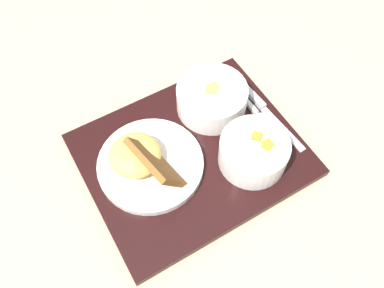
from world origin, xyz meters
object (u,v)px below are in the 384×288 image
Objects in this scene: bowl_salad at (254,151)px; plate_main at (146,161)px; knife at (259,103)px; spoon at (254,110)px; bowl_soup at (212,97)px.

plate_main reaches higher than bowl_salad.
plate_main reaches higher than knife.
plate_main is at bearing -91.23° from knife.
plate_main is 0.97× the size of knife.
plate_main is 1.23× the size of spoon.
spoon is at bearing -179.74° from plate_main.
bowl_soup is at bearing -121.26° from knife.
bowl_salad is 0.63× the size of knife.
plate_main is at bearing 17.69° from bowl_soup.
bowl_salad is at bearing -38.98° from spoon.
knife is at bearing -177.71° from plate_main.
bowl_soup is 0.10m from knife.
bowl_soup reaches higher than knife.
bowl_salad reaches higher than spoon.
knife is at bearing 152.25° from bowl_soup.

